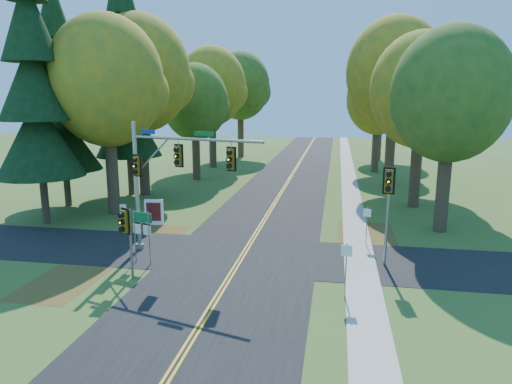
% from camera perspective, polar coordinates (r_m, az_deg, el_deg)
% --- Properties ---
extents(ground, '(160.00, 160.00, 0.00)m').
position_cam_1_polar(ground, '(23.18, -2.63, -9.49)').
color(ground, '#3B581F').
rests_on(ground, ground).
extents(road_main, '(8.00, 160.00, 0.02)m').
position_cam_1_polar(road_main, '(23.17, -2.63, -9.47)').
color(road_main, black).
rests_on(road_main, ground).
extents(road_cross, '(60.00, 6.00, 0.02)m').
position_cam_1_polar(road_cross, '(25.01, -1.62, -7.86)').
color(road_cross, black).
rests_on(road_cross, ground).
extents(centerline_left, '(0.10, 160.00, 0.01)m').
position_cam_1_polar(centerline_left, '(23.19, -2.88, -9.42)').
color(centerline_left, gold).
rests_on(centerline_left, road_main).
extents(centerline_right, '(0.10, 160.00, 0.01)m').
position_cam_1_polar(centerline_right, '(23.15, -2.39, -9.45)').
color(centerline_right, gold).
rests_on(centerline_right, road_main).
extents(sidewalk_east, '(1.60, 160.00, 0.06)m').
position_cam_1_polar(sidewalk_east, '(22.70, 13.07, -10.17)').
color(sidewalk_east, '#9E998E').
rests_on(sidewalk_east, ground).
extents(leaf_patch_w_near, '(4.00, 6.00, 0.00)m').
position_cam_1_polar(leaf_patch_w_near, '(28.75, -13.65, -5.58)').
color(leaf_patch_w_near, brown).
rests_on(leaf_patch_w_near, ground).
extents(leaf_patch_e, '(3.50, 8.00, 0.00)m').
position_cam_1_polar(leaf_patch_e, '(28.41, 13.70, -5.79)').
color(leaf_patch_e, brown).
rests_on(leaf_patch_e, ground).
extents(leaf_patch_w_far, '(3.00, 5.00, 0.00)m').
position_cam_1_polar(leaf_patch_w_far, '(23.41, -22.88, -10.20)').
color(leaf_patch_w_far, brown).
rests_on(leaf_patch_w_far, ground).
extents(tree_w_a, '(8.00, 8.00, 14.15)m').
position_cam_1_polar(tree_w_a, '(34.40, -18.01, 12.96)').
color(tree_w_a, '#38281C').
rests_on(tree_w_a, ground).
extents(tree_e_a, '(7.20, 7.20, 12.73)m').
position_cam_1_polar(tree_e_a, '(30.62, 23.27, 11.04)').
color(tree_e_a, '#38281C').
rests_on(tree_e_a, ground).
extents(tree_w_b, '(8.60, 8.60, 15.38)m').
position_cam_1_polar(tree_w_b, '(40.92, -14.22, 14.10)').
color(tree_w_b, '#38281C').
rests_on(tree_w_b, ground).
extents(tree_e_b, '(7.60, 7.60, 13.33)m').
position_cam_1_polar(tree_e_b, '(37.18, 20.04, 11.78)').
color(tree_e_b, '#38281C').
rests_on(tree_e_b, ground).
extents(tree_w_c, '(6.80, 6.80, 11.91)m').
position_cam_1_polar(tree_w_c, '(47.76, -7.56, 11.02)').
color(tree_w_c, '#38281C').
rests_on(tree_w_c, ground).
extents(tree_e_c, '(8.80, 8.80, 15.79)m').
position_cam_1_polar(tree_e_c, '(45.12, 17.03, 14.06)').
color(tree_e_c, '#38281C').
rests_on(tree_e_c, ground).
extents(tree_w_d, '(8.20, 8.20, 14.56)m').
position_cam_1_polar(tree_w_d, '(56.31, -5.46, 13.01)').
color(tree_w_d, '#38281C').
rests_on(tree_w_d, ground).
extents(tree_e_d, '(7.00, 7.00, 12.32)m').
position_cam_1_polar(tree_e_d, '(54.14, 15.07, 11.10)').
color(tree_e_d, '#38281C').
rests_on(tree_e_d, ground).
extents(tree_w_e, '(8.40, 8.40, 14.97)m').
position_cam_1_polar(tree_w_e, '(66.63, -1.88, 13.08)').
color(tree_w_e, '#38281C').
rests_on(tree_w_e, ground).
extents(tree_e_e, '(7.80, 7.80, 13.74)m').
position_cam_1_polar(tree_e_e, '(64.92, 15.41, 11.94)').
color(tree_e_e, '#38281C').
rests_on(tree_e_e, ground).
extents(pine_a, '(5.60, 5.60, 19.48)m').
position_cam_1_polar(pine_a, '(33.27, -26.01, 11.91)').
color(pine_a, '#38281C').
rests_on(pine_a, ground).
extents(pine_b, '(5.60, 5.60, 17.31)m').
position_cam_1_polar(pine_b, '(38.24, -23.31, 10.41)').
color(pine_b, '#38281C').
rests_on(pine_b, ground).
extents(pine_c, '(5.60, 5.60, 20.56)m').
position_cam_1_polar(pine_c, '(41.16, -16.00, 13.05)').
color(pine_c, '#38281C').
rests_on(pine_c, ground).
extents(traffic_mast, '(7.64, 2.30, 7.15)m').
position_cam_1_polar(traffic_mast, '(24.48, -11.36, 2.59)').
color(traffic_mast, '#93979B').
rests_on(traffic_mast, ground).
extents(east_signal_pole, '(0.59, 0.68, 5.08)m').
position_cam_1_polar(east_signal_pole, '(23.26, 16.21, 0.02)').
color(east_signal_pole, gray).
rests_on(east_signal_pole, ground).
extents(ped_signal_pole, '(0.51, 0.62, 3.46)m').
position_cam_1_polar(ped_signal_pole, '(21.80, -15.93, -4.19)').
color(ped_signal_pole, gray).
rests_on(ped_signal_pole, ground).
extents(route_sign_cluster, '(1.26, 0.40, 2.80)m').
position_cam_1_polar(route_sign_cluster, '(23.88, -14.09, -4.22)').
color(route_sign_cluster, gray).
rests_on(route_sign_cluster, ground).
extents(info_kiosk, '(1.27, 0.33, 1.74)m').
position_cam_1_polar(info_kiosk, '(31.34, -12.63, -2.48)').
color(info_kiosk, white).
rests_on(info_kiosk, ground).
extents(reg_sign_e_north, '(0.42, 0.15, 2.25)m').
position_cam_1_polar(reg_sign_e_north, '(26.88, 13.70, -3.38)').
color(reg_sign_e_north, gray).
rests_on(reg_sign_e_north, ground).
extents(reg_sign_e_south, '(0.47, 0.08, 2.43)m').
position_cam_1_polar(reg_sign_e_south, '(19.72, 11.21, -8.40)').
color(reg_sign_e_south, gray).
rests_on(reg_sign_e_south, ground).
extents(reg_sign_w, '(0.38, 0.13, 2.04)m').
position_cam_1_polar(reg_sign_w, '(29.25, -16.25, -2.59)').
color(reg_sign_w, gray).
rests_on(reg_sign_w, ground).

